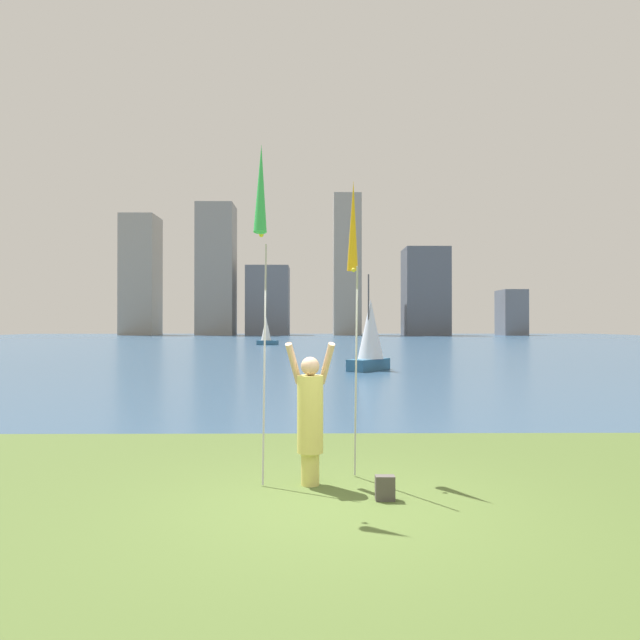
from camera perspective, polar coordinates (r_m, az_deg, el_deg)
The scene contains 13 objects.
ground at distance 57.70m, azimuth -0.36°, elevation -2.50°, with size 120.00×138.00×0.12m.
person at distance 7.65m, azimuth -0.95°, elevation -9.09°, with size 0.67×0.49×1.82m.
kite_flag_left at distance 7.40m, azimuth -5.70°, elevation 11.53°, with size 0.16×0.98×4.26m.
kite_flag_right at distance 8.41m, azimuth 3.20°, elevation 8.36°, with size 0.16×1.02×4.05m.
bag at distance 7.21m, azimuth 6.27°, elevation -15.77°, with size 0.23×0.14×0.28m.
sailboat_0 at distance 58.80m, azimuth -5.17°, elevation -1.20°, with size 2.15×1.37×3.65m.
sailboat_3 at distance 26.33m, azimuth 4.85°, elevation -1.63°, with size 2.08×2.35×4.25m.
skyline_tower_0 at distance 117.29m, azimuth -16.86°, elevation 4.11°, with size 6.30×7.76×22.48m.
skyline_tower_1 at distance 112.50m, azimuth -9.94°, elevation 4.76°, with size 6.77×7.21×24.31m.
skyline_tower_2 at distance 112.37m, azimuth -5.02°, elevation 1.85°, with size 7.92×7.68×12.92m.
skyline_tower_3 at distance 111.16m, azimuth 2.60°, elevation 5.25°, with size 5.04×6.98×26.00m.
skyline_tower_4 at distance 109.07m, azimuth 10.11°, elevation 2.67°, with size 7.83×7.78×15.76m.
skyline_tower_5 at distance 115.10m, azimuth 17.94°, elevation 0.68°, with size 4.30×6.41×8.35m.
Camera 1 is at (-0.25, -6.71, 2.05)m, focal length 33.25 mm.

